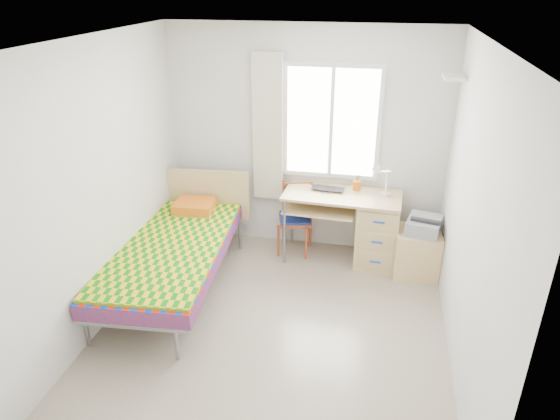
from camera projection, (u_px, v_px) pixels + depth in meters
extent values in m
plane|color=#BCAD93|center=(273.00, 328.00, 4.74)|extent=(3.50, 3.50, 0.00)
plane|color=white|center=(271.00, 41.00, 3.63)|extent=(3.50, 3.50, 0.00)
plane|color=silver|center=(305.00, 142.00, 5.74)|extent=(3.20, 0.00, 3.20)
plane|color=silver|center=(98.00, 189.00, 4.48)|extent=(0.00, 3.50, 3.50)
plane|color=silver|center=(472.00, 220.00, 3.89)|extent=(0.00, 3.50, 3.50)
cube|color=white|center=(332.00, 122.00, 5.56)|extent=(1.10, 0.04, 1.30)
cube|color=white|center=(332.00, 123.00, 5.55)|extent=(1.00, 0.02, 1.20)
cube|color=white|center=(331.00, 123.00, 5.55)|extent=(0.04, 0.02, 1.20)
cube|color=beige|center=(268.00, 129.00, 5.69)|extent=(0.35, 0.05, 1.70)
cube|color=white|center=(454.00, 77.00, 4.79)|extent=(0.20, 0.32, 0.03)
cube|color=gray|center=(173.00, 259.00, 5.16)|extent=(1.15, 2.27, 0.07)
cube|color=red|center=(173.00, 252.00, 5.12)|extent=(1.19, 2.29, 0.15)
cube|color=yellow|center=(171.00, 245.00, 5.06)|extent=(1.16, 2.17, 0.03)
cube|color=tan|center=(206.00, 194.00, 5.98)|extent=(1.05, 0.13, 0.60)
cube|color=orange|center=(194.00, 206.00, 5.77)|extent=(0.47, 0.41, 0.11)
cylinder|color=gray|center=(87.00, 330.00, 4.43)|extent=(0.04, 0.04, 0.35)
cylinder|color=gray|center=(240.00, 236.00, 6.05)|extent=(0.04, 0.04, 0.35)
cube|color=tan|center=(342.00, 195.00, 5.59)|extent=(1.34, 0.66, 0.03)
cube|color=tan|center=(378.00, 231.00, 5.69)|extent=(0.49, 0.60, 0.79)
cube|color=tan|center=(321.00, 207.00, 5.70)|extent=(0.83, 0.60, 0.02)
cylinder|color=gray|center=(284.00, 233.00, 5.65)|extent=(0.03, 0.03, 0.79)
cylinder|color=gray|center=(292.00, 214.00, 6.10)|extent=(0.03, 0.03, 0.79)
cube|color=#A3411F|center=(295.00, 220.00, 5.90)|extent=(0.45, 0.45, 0.04)
cube|color=navy|center=(295.00, 218.00, 5.88)|extent=(0.42, 0.42, 0.04)
cube|color=#A3411F|center=(298.00, 195.00, 5.93)|extent=(0.33, 0.11, 0.37)
cylinder|color=#A3411F|center=(278.00, 241.00, 5.87)|extent=(0.03, 0.03, 0.41)
cylinder|color=#A3411F|center=(311.00, 215.00, 6.01)|extent=(0.04, 0.04, 0.85)
cube|color=tan|center=(416.00, 253.00, 5.50)|extent=(0.50, 0.46, 0.53)
cube|color=tan|center=(394.00, 241.00, 5.49)|extent=(0.03, 0.39, 0.19)
cube|color=tan|center=(392.00, 258.00, 5.58)|extent=(0.03, 0.39, 0.19)
cube|color=#929399|center=(424.00, 225.00, 5.33)|extent=(0.41, 0.45, 0.16)
cube|color=black|center=(425.00, 219.00, 5.30)|extent=(0.33, 0.37, 0.02)
imported|color=black|center=(327.00, 191.00, 5.63)|extent=(0.39, 0.27, 0.03)
cylinder|color=orange|center=(357.00, 185.00, 5.67)|extent=(0.11, 0.11, 0.11)
cylinder|color=white|center=(385.00, 194.00, 5.54)|extent=(0.10, 0.10, 0.03)
cylinder|color=white|center=(387.00, 181.00, 5.48)|extent=(0.02, 0.12, 0.28)
cylinder|color=white|center=(386.00, 171.00, 5.35)|extent=(0.13, 0.25, 0.11)
cone|color=white|center=(378.00, 171.00, 5.26)|extent=(0.15, 0.16, 0.13)
imported|color=gray|center=(324.00, 211.00, 5.70)|extent=(0.29, 0.32, 0.02)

